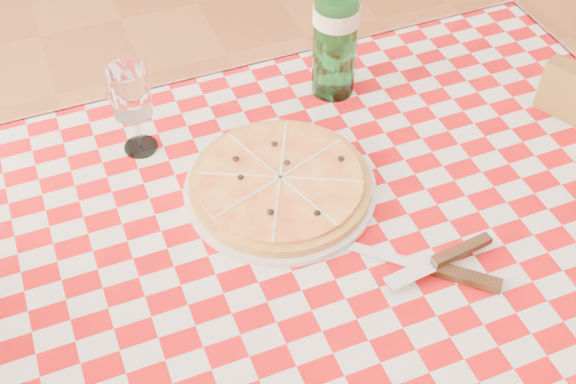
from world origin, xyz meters
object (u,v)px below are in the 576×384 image
at_px(pizza_plate, 280,183).
at_px(wine_glass, 134,111).
at_px(water_bottle, 336,22).
at_px(dining_table, 314,282).

bearing_deg(pizza_plate, wine_glass, 135.00).
bearing_deg(pizza_plate, water_bottle, 48.24).
distance_m(dining_table, water_bottle, 0.44).
xyz_separation_m(pizza_plate, wine_glass, (-0.18, 0.18, 0.06)).
distance_m(dining_table, pizza_plate, 0.17).
relative_size(dining_table, water_bottle, 4.15).
bearing_deg(wine_glass, dining_table, -57.43).
height_order(water_bottle, wine_glass, water_bottle).
distance_m(water_bottle, wine_glass, 0.37).
relative_size(dining_table, wine_glass, 7.38).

